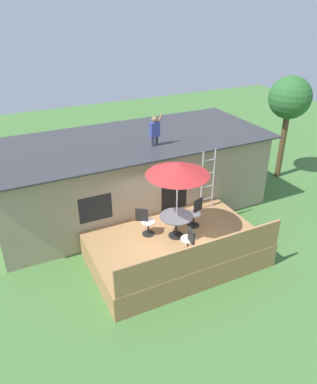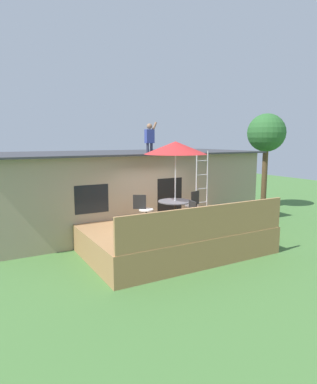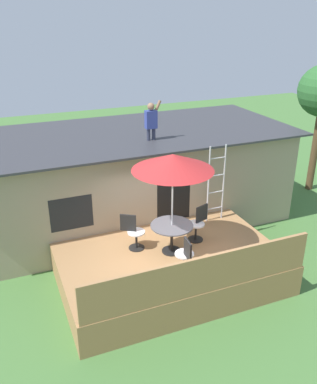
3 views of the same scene
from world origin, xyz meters
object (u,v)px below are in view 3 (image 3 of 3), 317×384
(patio_umbrella, at_px, (173,162))
(person_figure, at_px, (151,119))
(step_ladder, at_px, (216,184))
(patio_chair_near, at_px, (185,256))
(patio_chair_right, at_px, (198,223))
(patio_table, at_px, (172,231))
(patio_chair_left, at_px, (133,232))

(patio_umbrella, bearing_deg, person_figure, 79.39)
(patio_umbrella, distance_m, person_figure, 2.59)
(step_ladder, relative_size, patio_chair_near, 2.39)
(person_figure, distance_m, patio_chair_right, 3.20)
(step_ladder, height_order, patio_chair_right, step_ladder)
(person_figure, bearing_deg, patio_chair_near, -99.21)
(patio_table, xyz_separation_m, patio_umbrella, (-0.00, 0.00, 1.76))
(step_ladder, height_order, person_figure, person_figure)
(patio_chair_left, relative_size, patio_chair_near, 1.00)
(person_figure, distance_m, patio_chair_left, 3.29)
(patio_table, relative_size, person_figure, 0.94)
(patio_chair_right, xyz_separation_m, patio_chair_near, (-0.97, -1.26, 0.00))
(patio_umbrella, xyz_separation_m, person_figure, (0.47, 2.52, 0.38))
(person_figure, height_order, patio_chair_near, person_figure)
(patio_umbrella, distance_m, patio_chair_left, 2.12)
(step_ladder, relative_size, patio_chair_left, 2.39)
(person_figure, bearing_deg, patio_chair_left, -122.64)
(patio_table, distance_m, patio_chair_left, 0.97)
(patio_table, xyz_separation_m, person_figure, (0.47, 2.52, 2.14))
(patio_chair_left, distance_m, patio_chair_near, 1.64)
(patio_table, bearing_deg, patio_umbrella, 108.43)
(patio_table, distance_m, person_figure, 3.34)
(patio_table, xyz_separation_m, patio_chair_near, (-0.09, -0.95, -0.13))
(patio_umbrella, relative_size, patio_chair_left, 2.76)
(patio_table, distance_m, patio_chair_right, 0.94)
(step_ladder, relative_size, patio_chair_right, 2.39)
(patio_chair_right, bearing_deg, step_ladder, -159.04)
(patio_chair_near, bearing_deg, patio_chair_left, 31.54)
(person_figure, xyz_separation_m, patio_chair_left, (-1.28, -2.00, -2.27))
(patio_table, relative_size, step_ladder, 0.47)
(patio_table, height_order, step_ladder, step_ladder)
(patio_umbrella, height_order, patio_chair_near, patio_umbrella)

